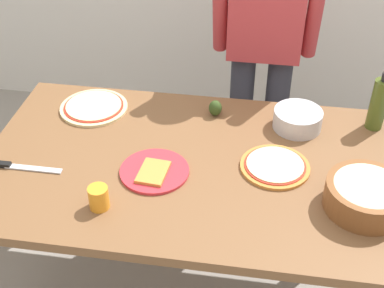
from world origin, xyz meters
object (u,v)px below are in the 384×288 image
(dining_table, at_px, (190,180))
(olive_oil_bottle, at_px, (379,104))
(pizza_raw_on_board, at_px, (94,107))
(cup_orange, at_px, (99,198))
(person_cook, at_px, (265,37))
(pizza_cooked_on_tray, at_px, (275,166))
(avocado, at_px, (215,108))
(popcorn_bowl, at_px, (367,194))
(chef_knife, at_px, (15,166))
(plate_with_slice, at_px, (154,171))
(mixing_bowl_steel, at_px, (298,119))

(dining_table, height_order, olive_oil_bottle, olive_oil_bottle)
(dining_table, relative_size, olive_oil_bottle, 6.25)
(olive_oil_bottle, bearing_deg, pizza_raw_on_board, -177.64)
(olive_oil_bottle, xyz_separation_m, cup_orange, (-0.99, -0.64, -0.07))
(dining_table, height_order, person_cook, person_cook)
(pizza_cooked_on_tray, bearing_deg, avocado, 129.62)
(popcorn_bowl, xyz_separation_m, chef_knife, (-1.28, 0.02, -0.05))
(cup_orange, relative_size, avocado, 1.21)
(plate_with_slice, bearing_deg, olive_oil_bottle, 27.32)
(pizza_raw_on_board, height_order, popcorn_bowl, popcorn_bowl)
(mixing_bowl_steel, bearing_deg, popcorn_bowl, -63.05)
(chef_knife, bearing_deg, person_cook, 45.31)
(plate_with_slice, bearing_deg, popcorn_bowl, -5.06)
(avocado, bearing_deg, pizza_cooked_on_tray, -50.38)
(dining_table, bearing_deg, pizza_raw_on_board, 147.51)
(pizza_raw_on_board, bearing_deg, cup_orange, -70.87)
(pizza_raw_on_board, xyz_separation_m, mixing_bowl_steel, (0.88, -0.00, 0.03))
(mixing_bowl_steel, height_order, cup_orange, cup_orange)
(popcorn_bowl, bearing_deg, cup_orange, -171.17)
(pizza_raw_on_board, height_order, plate_with_slice, plate_with_slice)
(plate_with_slice, height_order, chef_knife, plate_with_slice)
(person_cook, bearing_deg, popcorn_bowl, -66.43)
(pizza_cooked_on_tray, xyz_separation_m, chef_knife, (-0.97, -0.15, -0.00))
(chef_knife, distance_m, avocado, 0.85)
(dining_table, xyz_separation_m, chef_knife, (-0.65, -0.13, 0.10))
(chef_knife, bearing_deg, pizza_raw_on_board, 68.50)
(pizza_raw_on_board, bearing_deg, chef_knife, -111.50)
(olive_oil_bottle, distance_m, avocado, 0.67)
(pizza_raw_on_board, distance_m, cup_orange, 0.63)
(pizza_cooked_on_tray, relative_size, chef_knife, 0.91)
(plate_with_slice, relative_size, avocado, 3.71)
(pizza_raw_on_board, distance_m, popcorn_bowl, 1.19)
(pizza_cooked_on_tray, height_order, chef_knife, pizza_cooked_on_tray)
(plate_with_slice, height_order, olive_oil_bottle, olive_oil_bottle)
(pizza_raw_on_board, relative_size, olive_oil_bottle, 1.15)
(person_cook, distance_m, pizza_raw_on_board, 0.86)
(person_cook, bearing_deg, pizza_raw_on_board, -147.33)
(plate_with_slice, bearing_deg, pizza_cooked_on_tray, 12.54)
(pizza_raw_on_board, distance_m, avocado, 0.53)
(cup_orange, bearing_deg, popcorn_bowl, 8.83)
(dining_table, relative_size, popcorn_bowl, 5.71)
(olive_oil_bottle, bearing_deg, plate_with_slice, -152.68)
(pizza_cooked_on_tray, bearing_deg, cup_orange, -152.72)
(cup_orange, bearing_deg, pizza_raw_on_board, 109.13)
(olive_oil_bottle, bearing_deg, avocado, -178.75)
(person_cook, relative_size, popcorn_bowl, 5.79)
(person_cook, bearing_deg, mixing_bowl_steel, -69.88)
(pizza_raw_on_board, relative_size, chef_knife, 1.02)
(plate_with_slice, bearing_deg, avocado, 67.07)
(olive_oil_bottle, xyz_separation_m, avocado, (-0.66, -0.01, -0.08))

